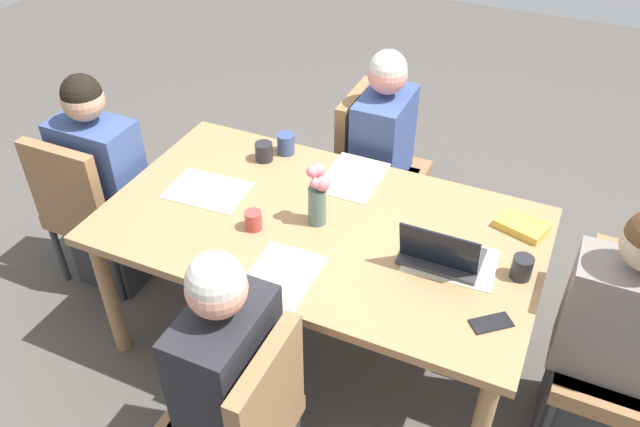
# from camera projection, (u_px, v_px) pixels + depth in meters

# --- Properties ---
(ground_plane) EXTENTS (10.00, 10.00, 0.00)m
(ground_plane) POSITION_uv_depth(u_px,v_px,m) (320.00, 337.00, 3.21)
(ground_plane) COLOR #4C4742
(dining_table) EXTENTS (1.88, 1.07, 0.74)m
(dining_table) POSITION_uv_depth(u_px,v_px,m) (320.00, 236.00, 2.80)
(dining_table) COLOR #9E754C
(dining_table) RESTS_ON ground_plane
(chair_head_left_left_near) EXTENTS (0.44, 0.44, 0.90)m
(chair_head_left_left_near) POSITION_uv_depth(u_px,v_px,m) (622.00, 346.00, 2.52)
(chair_head_left_left_near) COLOR olive
(chair_head_left_left_near) RESTS_ON ground_plane
(person_head_left_left_near) EXTENTS (0.40, 0.36, 1.19)m
(person_head_left_left_near) POSITION_uv_depth(u_px,v_px,m) (606.00, 350.00, 2.47)
(person_head_left_left_near) COLOR #2D2D33
(person_head_left_left_near) RESTS_ON ground_plane
(chair_far_left_mid) EXTENTS (0.44, 0.44, 0.90)m
(chair_far_left_mid) POSITION_uv_depth(u_px,v_px,m) (242.00, 420.00, 2.26)
(chair_far_left_mid) COLOR olive
(chair_far_left_mid) RESTS_ON ground_plane
(person_far_left_mid) EXTENTS (0.36, 0.40, 1.19)m
(person_far_left_mid) POSITION_uv_depth(u_px,v_px,m) (231.00, 395.00, 2.31)
(person_far_left_mid) COLOR #2D2D33
(person_far_left_mid) RESTS_ON ground_plane
(chair_head_right_left_far) EXTENTS (0.44, 0.44, 0.90)m
(chair_head_right_left_far) POSITION_uv_depth(u_px,v_px,m) (89.00, 204.00, 3.26)
(chair_head_right_left_far) COLOR olive
(chair_head_right_left_far) RESTS_ON ground_plane
(person_head_right_left_far) EXTENTS (0.40, 0.36, 1.19)m
(person_head_right_left_far) POSITION_uv_depth(u_px,v_px,m) (107.00, 195.00, 3.28)
(person_head_right_left_far) COLOR #2D2D33
(person_head_right_left_far) RESTS_ON ground_plane
(chair_near_right_near) EXTENTS (0.44, 0.44, 0.90)m
(chair_near_right_near) POSITION_uv_depth(u_px,v_px,m) (372.00, 161.00, 3.57)
(chair_near_right_near) COLOR olive
(chair_near_right_near) RESTS_ON ground_plane
(person_near_right_near) EXTENTS (0.36, 0.40, 1.19)m
(person_near_right_near) POSITION_uv_depth(u_px,v_px,m) (381.00, 166.00, 3.49)
(person_near_right_near) COLOR #2D2D33
(person_near_right_near) RESTS_ON ground_plane
(flower_vase) EXTENTS (0.11, 0.10, 0.28)m
(flower_vase) POSITION_uv_depth(u_px,v_px,m) (318.00, 195.00, 2.67)
(flower_vase) COLOR #4C6B60
(flower_vase) RESTS_ON dining_table
(placemat_head_left_left_near) EXTENTS (0.38, 0.28, 0.00)m
(placemat_head_left_left_near) POSITION_uv_depth(u_px,v_px,m) (451.00, 261.00, 2.56)
(placemat_head_left_left_near) COLOR beige
(placemat_head_left_left_near) RESTS_ON dining_table
(placemat_far_left_mid) EXTENTS (0.27, 0.37, 0.00)m
(placemat_far_left_mid) POSITION_uv_depth(u_px,v_px,m) (281.00, 278.00, 2.48)
(placemat_far_left_mid) COLOR beige
(placemat_far_left_mid) RESTS_ON dining_table
(placemat_head_right_left_far) EXTENTS (0.37, 0.28, 0.00)m
(placemat_head_right_left_far) POSITION_uv_depth(u_px,v_px,m) (208.00, 190.00, 2.94)
(placemat_head_right_left_far) COLOR beige
(placemat_head_right_left_far) RESTS_ON dining_table
(placemat_near_right_near) EXTENTS (0.26, 0.36, 0.00)m
(placemat_near_right_near) POSITION_uv_depth(u_px,v_px,m) (352.00, 177.00, 3.02)
(placemat_near_right_near) COLOR beige
(placemat_near_right_near) RESTS_ON dining_table
(laptop_head_left_left_near) EXTENTS (0.32, 0.22, 0.21)m
(laptop_head_left_left_near) POSITION_uv_depth(u_px,v_px,m) (441.00, 254.00, 2.53)
(laptop_head_left_left_near) COLOR #38383D
(laptop_head_left_left_near) RESTS_ON dining_table
(coffee_mug_near_left) EXTENTS (0.09, 0.09, 0.10)m
(coffee_mug_near_left) POSITION_uv_depth(u_px,v_px,m) (286.00, 144.00, 3.16)
(coffee_mug_near_left) COLOR #33477A
(coffee_mug_near_left) RESTS_ON dining_table
(coffee_mug_near_right) EXTENTS (0.09, 0.09, 0.09)m
(coffee_mug_near_right) POSITION_uv_depth(u_px,v_px,m) (264.00, 152.00, 3.12)
(coffee_mug_near_right) COLOR #232328
(coffee_mug_near_right) RESTS_ON dining_table
(coffee_mug_centre_left) EXTENTS (0.07, 0.07, 0.08)m
(coffee_mug_centre_left) POSITION_uv_depth(u_px,v_px,m) (253.00, 220.00, 2.70)
(coffee_mug_centre_left) COLOR #AD3D38
(coffee_mug_centre_left) RESTS_ON dining_table
(coffee_mug_centre_right) EXTENTS (0.08, 0.08, 0.10)m
(coffee_mug_centre_right) POSITION_uv_depth(u_px,v_px,m) (522.00, 268.00, 2.46)
(coffee_mug_centre_right) COLOR #232328
(coffee_mug_centre_right) RESTS_ON dining_table
(book_red_cover) EXTENTS (0.23, 0.19, 0.04)m
(book_red_cover) POSITION_uv_depth(u_px,v_px,m) (522.00, 225.00, 2.71)
(book_red_cover) COLOR gold
(book_red_cover) RESTS_ON dining_table
(phone_black) EXTENTS (0.16, 0.15, 0.01)m
(phone_black) POSITION_uv_depth(u_px,v_px,m) (491.00, 323.00, 2.29)
(phone_black) COLOR black
(phone_black) RESTS_ON dining_table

